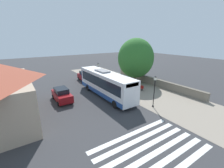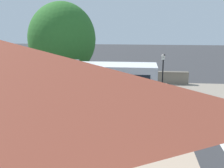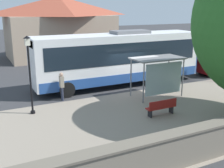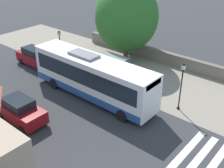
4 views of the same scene
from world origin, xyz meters
name	(u,v)px [view 2 (image 2 of 4)]	position (x,y,z in m)	size (l,w,h in m)	color
ground_plane	(80,104)	(0.00, 0.00, 0.00)	(120.00, 120.00, 0.00)	#353538
sidewalk_plaza	(90,91)	(-4.50, 0.00, 0.01)	(9.00, 44.00, 0.02)	gray
stone_wall	(96,76)	(-8.55, 0.00, 0.68)	(0.60, 20.00, 1.34)	slate
bus	(72,86)	(1.95, -0.07, 1.99)	(2.72, 12.21, 3.87)	white
bus_shelter	(73,75)	(-1.72, -0.89, 2.07)	(1.76, 3.18, 2.48)	slate
pedestrian	(137,95)	(0.34, 4.65, 1.02)	(0.34, 0.23, 1.72)	#2D3347
bench	(97,87)	(-4.38, 0.77, 0.48)	(0.40, 1.68, 0.88)	maroon
street_lamp_near	(163,74)	(-1.13, 6.70, 2.44)	(0.28, 0.28, 4.11)	black
shade_tree	(62,39)	(-6.81, -3.20, 4.83)	(6.88, 6.88, 8.62)	brown
parked_car_far_lane	(14,131)	(8.10, -1.79, 0.92)	(2.00, 4.41, 1.87)	maroon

